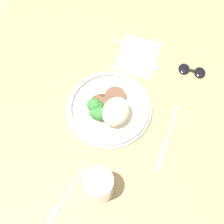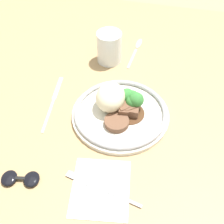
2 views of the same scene
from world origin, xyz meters
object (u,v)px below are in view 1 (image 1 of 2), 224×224
plate (109,108)px  juice_glass (99,186)px  spoon (59,207)px  knife (167,139)px  sunglasses (192,71)px  fork (141,57)px

plate → juice_glass: juice_glass is taller
spoon → juice_glass: bearing=143.9°
knife → spoon: spoon is taller
spoon → sunglasses: sunglasses is taller
knife → spoon: bearing=-37.5°
fork → sunglasses: bearing=20.7°
knife → plate: bearing=-97.7°
fork → spoon: bearing=-76.8°
plate → knife: bearing=88.4°
fork → knife: bearing=-38.0°
juice_glass → sunglasses: (-0.48, 0.09, -0.04)m
juice_glass → sunglasses: bearing=168.8°
spoon → sunglasses: bearing=167.8°
knife → sunglasses: bearing=177.6°
fork → knife: 0.30m
plate → knife: 0.20m
juice_glass → sunglasses: 0.49m
plate → spoon: plate is taller
juice_glass → knife: 0.25m
plate → fork: size_ratio=1.41×
plate → sunglasses: bearing=144.7°
plate → fork: (-0.23, 0.01, -0.02)m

